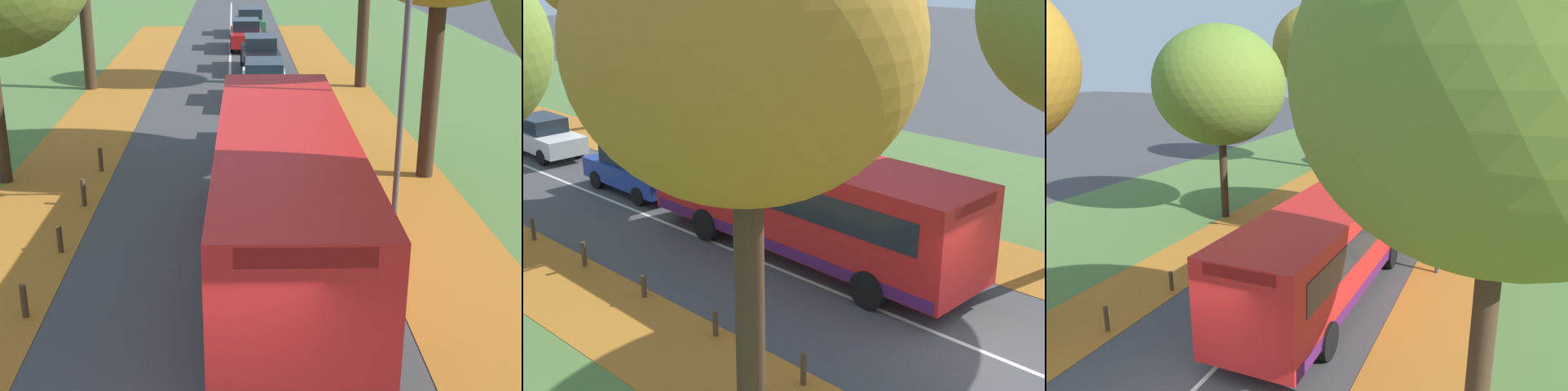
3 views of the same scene
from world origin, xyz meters
The scene contains 21 objects.
grass_verge_left centered at (-9.20, 20.00, 0.00)m, with size 12.00×90.00×0.01m, color #517538.
leaf_litter_left centered at (-4.60, 14.00, 0.01)m, with size 2.80×60.00×0.00m, color #B26B23.
leaf_litter_right centered at (4.60, 14.00, 0.01)m, with size 2.80×60.00×0.00m, color #B26B23.
road_centre_line centered at (0.00, 20.00, 0.00)m, with size 0.12×80.00×0.01m, color silver.
tree_left_near centered at (-5.98, 12.25, 5.91)m, with size 5.71×5.71×8.49m.
tree_left_mid centered at (-5.84, 24.08, 7.70)m, with size 6.06×6.06×10.46m.
tree_right_nearest centered at (5.84, 0.87, 6.80)m, with size 6.26×6.26×9.63m.
tree_right_near centered at (5.44, 12.34, 7.32)m, with size 6.21×6.21×10.14m.
tree_right_mid centered at (5.60, 24.13, 7.04)m, with size 4.41×4.41×9.10m.
bollard_second centered at (-3.58, 2.24, 0.36)m, with size 0.12×0.12×0.72m, color #4C3823.
bollard_third centered at (-3.53, 4.94, 0.31)m, with size 0.12×0.12×0.63m, color #4C3823.
bollard_fourth centered at (-3.50, 7.64, 0.30)m, with size 0.12×0.12×0.59m, color #4C3823.
bollard_fifth centered at (-3.52, 10.35, 0.35)m, with size 0.12×0.12×0.70m, color #4C3823.
bollard_sixth centered at (-3.56, 13.05, 0.34)m, with size 0.12×0.12×0.68m, color #4C3823.
streetlamp_right centered at (3.67, 9.48, 3.74)m, with size 1.89×0.28×6.00m.
bus centered at (1.15, 6.50, 1.70)m, with size 2.81×10.45×2.98m.
car_blue_lead centered at (1.22, 14.66, 0.81)m, with size 1.84×4.23×1.62m.
car_white_following centered at (1.36, 21.32, 0.81)m, with size 1.87×4.24×1.62m.
car_black_third_in_line centered at (1.44, 27.98, 0.81)m, with size 1.87×4.24×1.62m.
car_red_fourth_in_line centered at (0.87, 34.34, 0.81)m, with size 1.81×4.21×1.62m.
car_green_trailing centered at (1.21, 40.04, 0.81)m, with size 1.89×4.26×1.62m.
Camera 3 is at (5.99, -7.00, 7.08)m, focal length 35.00 mm.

